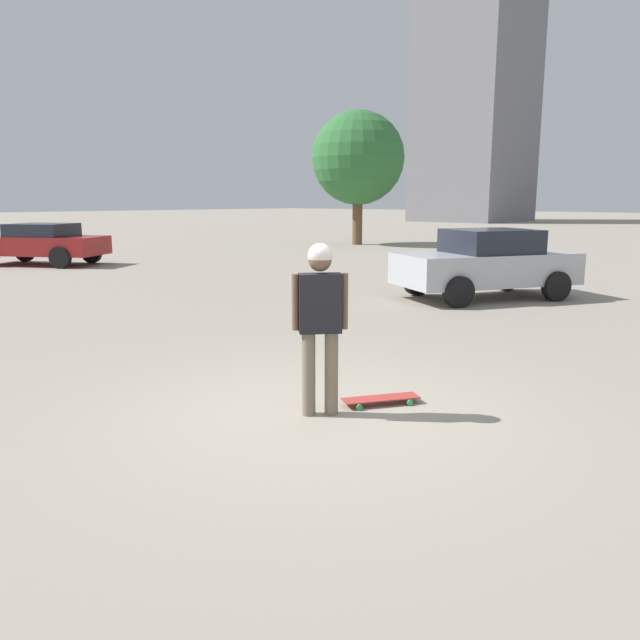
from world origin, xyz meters
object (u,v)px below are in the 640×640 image
object	(u,v)px
person	(320,313)
skateboard	(381,399)
car_parked_near	(487,263)
car_parked_far	(41,243)

from	to	relation	value
person	skateboard	distance (m)	1.25
car_parked_near	person	bearing A→B (deg)	44.59
person	skateboard	bearing A→B (deg)	18.92
person	car_parked_far	distance (m)	17.87
car_parked_near	car_parked_far	world-z (taller)	car_parked_near
person	car_parked_near	bearing A→B (deg)	57.89
skateboard	car_parked_far	bearing A→B (deg)	-71.30
skateboard	car_parked_near	world-z (taller)	car_parked_near
car_parked_near	car_parked_far	bearing A→B (deg)	-48.58
person	skateboard	xyz separation A→B (m)	(0.28, 0.68, -1.01)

